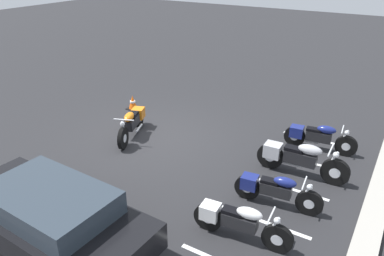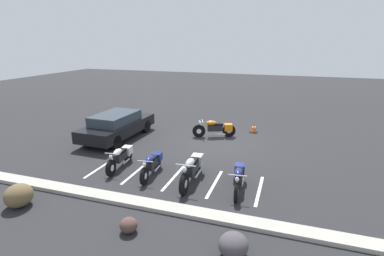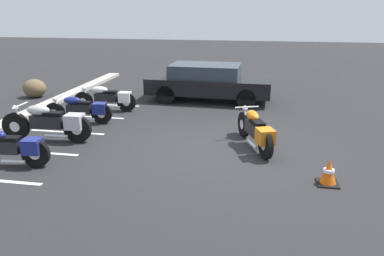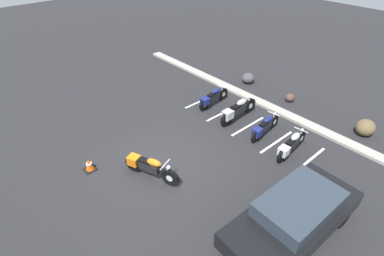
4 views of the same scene
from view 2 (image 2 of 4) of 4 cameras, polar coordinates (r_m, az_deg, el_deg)
ground at (r=14.37m, az=4.86°, el=-2.58°), size 60.00×60.00×0.00m
motorcycle_orange_featured at (r=14.91m, az=4.64°, el=-0.05°), size 2.05×0.98×0.85m
parked_bike_0 at (r=9.89m, az=8.86°, el=-9.18°), size 0.59×2.02×0.80m
parked_bike_1 at (r=10.26m, az=0.05°, el=-7.61°), size 0.65×2.32×0.91m
parked_bike_2 at (r=10.88m, az=-7.60°, el=-6.72°), size 0.58×1.98×0.78m
parked_bike_3 at (r=11.71m, az=-13.37°, el=-5.28°), size 0.58×2.03×0.80m
car_black at (r=15.03m, az=-14.08°, el=0.54°), size 1.95×4.36×1.29m
concrete_curb at (r=8.89m, az=-5.12°, el=-14.83°), size 18.00×0.50×0.12m
landscape_rock_0 at (r=8.07m, az=-11.98°, el=-17.65°), size 0.64×0.64×0.38m
landscape_rock_1 at (r=10.21m, az=-30.14°, el=-11.06°), size 0.84×0.90×0.68m
landscape_rock_2 at (r=7.21m, az=7.89°, el=-21.21°), size 0.68×0.70×0.55m
traffic_cone at (r=16.02m, az=11.69°, el=0.02°), size 0.40×0.40×0.50m
stall_line_0 at (r=10.10m, az=12.69°, el=-11.52°), size 0.10×2.10×0.00m
stall_line_1 at (r=10.30m, az=4.31°, el=-10.54°), size 0.10×2.10×0.00m
stall_line_2 at (r=10.71m, az=-3.52°, el=-9.41°), size 0.10×2.10×0.00m
stall_line_3 at (r=11.31m, az=-10.61°, el=-8.23°), size 0.10×2.10×0.00m
stall_line_4 at (r=12.06m, az=-16.87°, el=-7.08°), size 0.10×2.10×0.00m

